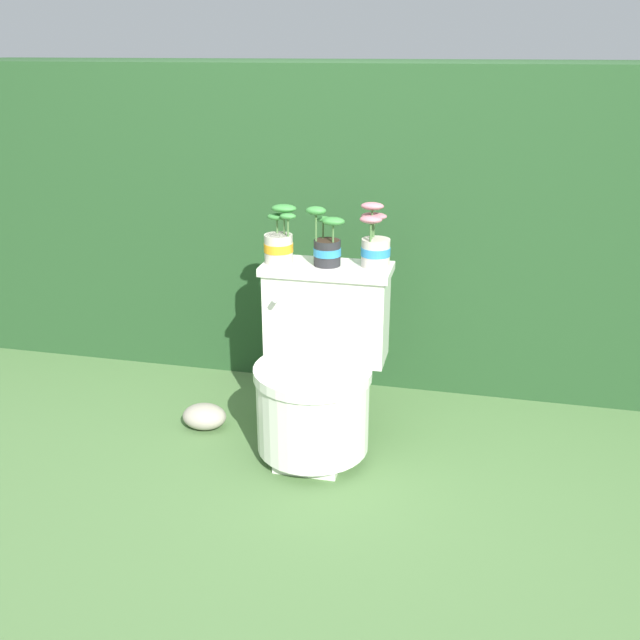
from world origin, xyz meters
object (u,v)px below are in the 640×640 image
potted_plant_left (279,242)px  garden_stone (204,416)px  potted_plant_middle (375,243)px  toilet (318,373)px  potted_plant_midleft (327,245)px

potted_plant_left → garden_stone: potted_plant_left is taller
potted_plant_middle → garden_stone: 0.95m
toilet → potted_plant_middle: 0.51m
garden_stone → potted_plant_left: bearing=22.4°
toilet → potted_plant_left: potted_plant_left is taller
potted_plant_left → potted_plant_midleft: (0.17, 0.00, -0.00)m
toilet → potted_plant_left: size_ratio=3.07×
potted_plant_left → potted_plant_midleft: potted_plant_midleft is taller
potted_plant_middle → garden_stone: (-0.63, -0.15, -0.69)m
garden_stone → toilet: bearing=-2.7°
toilet → potted_plant_midleft: (-0.00, 0.14, 0.44)m
potted_plant_midleft → potted_plant_left: bearing=-178.9°
potted_plant_left → potted_plant_middle: (0.34, 0.03, 0.01)m
potted_plant_left → garden_stone: size_ratio=1.24×
toilet → garden_stone: bearing=177.3°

